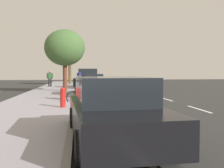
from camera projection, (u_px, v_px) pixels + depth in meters
The scene contains 15 objects.
ground at pixel (107, 94), 18.69m from camera, with size 71.99×71.99×0.00m, color #303030.
sidewalk at pixel (49, 94), 18.14m from camera, with size 3.50×45.00×0.15m, color #9B97A3.
curb_edge at pixel (75, 94), 18.38m from camera, with size 0.16×45.00×0.15m, color gray.
lane_stripe_centre at pixel (147, 93), 19.51m from camera, with size 0.14×44.20×0.01m.
lane_stripe_bike_edge at pixel (95, 94), 18.58m from camera, with size 0.12×45.00×0.01m, color white.
parked_sedan_green_nearest at pixel (85, 78), 36.81m from camera, with size 2.06×4.51×1.52m.
parked_pickup_grey_second at pixel (87, 80), 24.93m from camera, with size 2.07×5.32×1.95m.
parked_sedan_tan_mid at pixel (89, 86), 16.57m from camera, with size 1.94×4.45×1.52m.
parked_sedan_black_far at pixel (113, 111), 5.76m from camera, with size 2.04×4.50×1.52m.
bicycle_at_curb at pixel (83, 97), 12.68m from camera, with size 1.71×0.51×0.76m.
cyclist_with_backpack at pixel (79, 85), 13.07m from camera, with size 0.44×0.62×1.63m.
street_tree_near_cyclist at pixel (70, 53), 31.96m from camera, with size 3.29×3.29×5.36m.
street_tree_mid_block at pixel (65, 48), 19.73m from camera, with size 3.11×3.11×4.77m.
pedestrian_on_phone at pixel (50, 78), 25.97m from camera, with size 0.59×0.34×1.64m.
fire_hydrant at pixel (63, 97), 10.69m from camera, with size 0.22×0.22×0.84m.
Camera 1 is at (2.10, 18.52, 1.63)m, focal length 40.85 mm.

